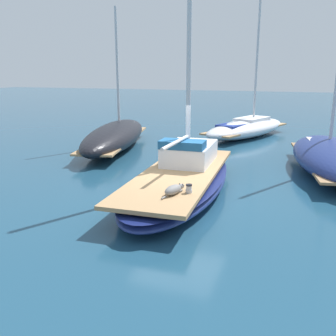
{
  "coord_description": "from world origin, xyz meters",
  "views": [
    {
      "loc": [
        3.3,
        -9.89,
        3.48
      ],
      "look_at": [
        0.0,
        -1.0,
        1.01
      ],
      "focal_mm": 39.68,
      "sensor_mm": 36.0,
      "label": 1
    }
  ],
  "objects_px": {
    "deck_winch": "(189,189)",
    "moored_boat_far_astern": "(247,127)",
    "sailboat_main": "(180,182)",
    "moored_boat_port_side": "(115,136)",
    "dog_grey": "(174,190)",
    "moored_boat_starboard_side": "(333,157)"
  },
  "relations": [
    {
      "from": "deck_winch",
      "to": "moored_boat_far_astern",
      "type": "xyz_separation_m",
      "value": [
        -0.51,
        12.32,
        -0.24
      ]
    },
    {
      "from": "sailboat_main",
      "to": "moored_boat_port_side",
      "type": "relative_size",
      "value": 0.9
    },
    {
      "from": "sailboat_main",
      "to": "moored_boat_far_astern",
      "type": "bearing_deg",
      "value": 88.3
    },
    {
      "from": "deck_winch",
      "to": "moored_boat_port_side",
      "type": "relative_size",
      "value": 0.03
    },
    {
      "from": "dog_grey",
      "to": "moored_boat_far_astern",
      "type": "distance_m",
      "value": 12.53
    },
    {
      "from": "deck_winch",
      "to": "moored_boat_far_astern",
      "type": "relative_size",
      "value": 0.03
    },
    {
      "from": "dog_grey",
      "to": "moored_boat_port_side",
      "type": "xyz_separation_m",
      "value": [
        -5.4,
        7.13,
        -0.16
      ]
    },
    {
      "from": "dog_grey",
      "to": "moored_boat_port_side",
      "type": "distance_m",
      "value": 8.95
    },
    {
      "from": "sailboat_main",
      "to": "dog_grey",
      "type": "bearing_deg",
      "value": -75.5
    },
    {
      "from": "deck_winch",
      "to": "moored_boat_far_astern",
      "type": "distance_m",
      "value": 12.33
    },
    {
      "from": "dog_grey",
      "to": "deck_winch",
      "type": "xyz_separation_m",
      "value": [
        0.31,
        0.2,
        -0.01
      ]
    },
    {
      "from": "dog_grey",
      "to": "moored_boat_starboard_side",
      "type": "xyz_separation_m",
      "value": [
        3.82,
        5.99,
        -0.18
      ]
    },
    {
      "from": "dog_grey",
      "to": "moored_boat_far_astern",
      "type": "bearing_deg",
      "value": 90.91
    },
    {
      "from": "moored_boat_far_astern",
      "to": "moored_boat_port_side",
      "type": "xyz_separation_m",
      "value": [
        -5.2,
        -5.39,
        0.09
      ]
    },
    {
      "from": "moored_boat_far_astern",
      "to": "moored_boat_port_side",
      "type": "distance_m",
      "value": 7.49
    },
    {
      "from": "moored_boat_far_astern",
      "to": "moored_boat_port_side",
      "type": "height_order",
      "value": "moored_boat_far_astern"
    },
    {
      "from": "sailboat_main",
      "to": "moored_boat_far_astern",
      "type": "relative_size",
      "value": 0.89
    },
    {
      "from": "dog_grey",
      "to": "moored_boat_far_astern",
      "type": "xyz_separation_m",
      "value": [
        -0.2,
        12.52,
        -0.25
      ]
    },
    {
      "from": "moored_boat_starboard_side",
      "to": "deck_winch",
      "type": "bearing_deg",
      "value": -121.21
    },
    {
      "from": "deck_winch",
      "to": "moored_boat_port_side",
      "type": "height_order",
      "value": "moored_boat_port_side"
    },
    {
      "from": "dog_grey",
      "to": "deck_winch",
      "type": "relative_size",
      "value": 4.5
    },
    {
      "from": "sailboat_main",
      "to": "deck_winch",
      "type": "relative_size",
      "value": 35.1
    }
  ]
}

